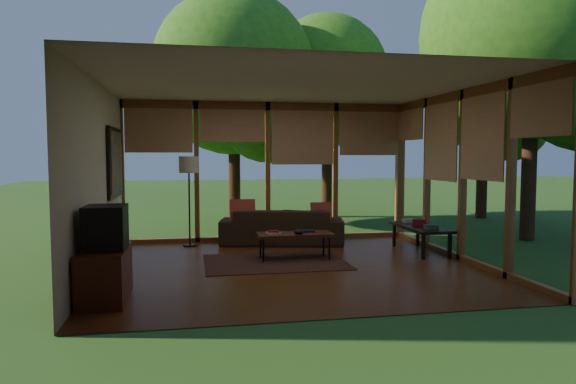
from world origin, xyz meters
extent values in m
plane|color=brown|center=(0.00, 0.00, 0.00)|extent=(5.50, 5.50, 0.00)
plane|color=white|center=(0.00, 0.00, 2.70)|extent=(5.50, 5.50, 0.00)
cube|color=beige|center=(-2.75, 0.00, 1.35)|extent=(0.04, 5.00, 2.70)
cube|color=beige|center=(0.00, -2.50, 1.35)|extent=(5.50, 0.04, 2.70)
cube|color=brown|center=(0.00, 2.50, 1.35)|extent=(5.50, 0.12, 2.70)
cube|color=brown|center=(2.75, 0.00, 1.35)|extent=(0.12, 5.00, 2.70)
plane|color=#2B5720|center=(8.00, 8.00, -0.01)|extent=(40.00, 40.00, 0.00)
cylinder|color=#3B2215|center=(-0.44, 5.10, 2.34)|extent=(0.28, 0.28, 4.69)
sphere|color=#256216|center=(-0.44, 5.10, 3.65)|extent=(3.94, 3.94, 3.94)
cylinder|color=#3B2215|center=(2.16, 6.13, 2.44)|extent=(0.28, 0.28, 4.88)
sphere|color=#256216|center=(2.16, 6.13, 3.79)|extent=(3.30, 3.30, 3.30)
cylinder|color=#3B2215|center=(4.92, 1.56, 2.58)|extent=(0.28, 0.28, 5.15)
sphere|color=#256216|center=(4.92, 1.56, 4.01)|extent=(4.08, 4.08, 4.08)
cylinder|color=#3B2215|center=(5.90, 5.01, 2.01)|extent=(0.28, 0.28, 4.03)
sphere|color=#256216|center=(5.90, 5.01, 3.13)|extent=(2.70, 2.70, 2.70)
cube|color=brown|center=(-0.21, 0.36, 0.01)|extent=(2.19, 1.55, 0.01)
imported|color=#312418|center=(0.20, 2.00, 0.33)|extent=(2.42, 1.35, 0.67)
cube|color=maroon|center=(-0.55, 1.95, 0.61)|extent=(0.46, 0.25, 0.48)
cube|color=maroon|center=(0.95, 1.95, 0.57)|extent=(0.38, 0.20, 0.40)
cube|color=#B5ABA4|center=(-0.21, 0.48, 0.44)|extent=(0.24, 0.20, 0.03)
cube|color=maroon|center=(-0.21, 0.48, 0.47)|extent=(0.19, 0.15, 0.03)
cube|color=black|center=(0.39, 0.61, 0.44)|extent=(0.20, 0.15, 0.03)
ellipsoid|color=black|center=(0.19, 0.43, 0.46)|extent=(0.16, 0.16, 0.07)
cube|color=#4E2315|center=(-2.47, -1.36, 0.30)|extent=(0.50, 1.00, 0.60)
cube|color=black|center=(-2.45, -1.36, 0.85)|extent=(0.45, 0.55, 0.50)
cube|color=#31574F|center=(2.40, 0.34, 0.49)|extent=(0.21, 0.15, 0.07)
cube|color=maroon|center=(2.40, 0.79, 0.51)|extent=(0.28, 0.24, 0.10)
cube|color=#B5ABA4|center=(2.40, 1.19, 0.49)|extent=(0.24, 0.17, 0.06)
cylinder|color=black|center=(-1.52, 2.07, 0.01)|extent=(0.26, 0.26, 0.03)
cylinder|color=black|center=(-1.52, 2.07, 0.79)|extent=(0.03, 0.03, 1.52)
cylinder|color=beige|center=(-1.52, 2.07, 1.50)|extent=(0.36, 0.36, 0.30)
cube|color=#4E2315|center=(0.14, 0.53, 0.40)|extent=(1.20, 0.50, 0.05)
cylinder|color=black|center=(-0.39, 0.35, 0.19)|extent=(0.03, 0.03, 0.38)
cylinder|color=black|center=(0.67, 0.35, 0.19)|extent=(0.03, 0.03, 0.38)
cylinder|color=black|center=(-0.39, 0.71, 0.19)|extent=(0.03, 0.03, 0.38)
cylinder|color=black|center=(0.67, 0.71, 0.19)|extent=(0.03, 0.03, 0.38)
cube|color=black|center=(2.40, 0.74, 0.43)|extent=(0.60, 1.40, 0.05)
cube|color=black|center=(2.17, 0.14, 0.20)|extent=(0.05, 0.05, 0.40)
cube|color=black|center=(2.63, 0.14, 0.20)|extent=(0.05, 0.05, 0.40)
cube|color=black|center=(2.17, 1.34, 0.20)|extent=(0.05, 0.05, 0.40)
cube|color=black|center=(2.63, 1.34, 0.20)|extent=(0.05, 0.05, 0.40)
cube|color=black|center=(-2.72, 1.40, 1.55)|extent=(0.05, 1.35, 1.15)
cube|color=#175367|center=(-2.69, 1.40, 1.55)|extent=(0.02, 1.20, 1.00)
camera|label=1|loc=(-1.48, -7.46, 1.68)|focal=32.00mm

